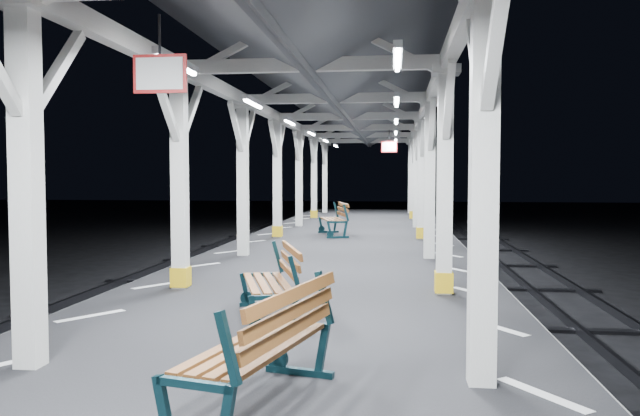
# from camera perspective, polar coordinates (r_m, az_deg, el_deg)

# --- Properties ---
(ground) EXTENTS (120.00, 120.00, 0.00)m
(ground) POSITION_cam_1_polar(r_m,az_deg,el_deg) (7.83, -3.11, -17.49)
(ground) COLOR black
(ground) RESTS_ON ground
(platform) EXTENTS (6.00, 50.00, 1.00)m
(platform) POSITION_cam_1_polar(r_m,az_deg,el_deg) (7.67, -3.12, -13.99)
(platform) COLOR black
(platform) RESTS_ON ground
(hazard_stripes_left) EXTENTS (1.00, 48.00, 0.01)m
(hazard_stripes_left) POSITION_cam_1_polar(r_m,az_deg,el_deg) (8.32, -20.23, -9.25)
(hazard_stripes_left) COLOR silver
(hazard_stripes_left) RESTS_ON platform
(hazard_stripes_right) EXTENTS (1.00, 48.00, 0.01)m
(hazard_stripes_right) POSITION_cam_1_polar(r_m,az_deg,el_deg) (7.53, 15.89, -10.46)
(hazard_stripes_right) COLOR silver
(hazard_stripes_right) RESTS_ON platform
(canopy) EXTENTS (5.40, 49.00, 4.65)m
(canopy) POSITION_cam_1_polar(r_m,az_deg,el_deg) (7.55, -3.24, 16.92)
(canopy) COLOR silver
(canopy) RESTS_ON platform
(bench_near) EXTENTS (1.03, 1.83, 0.94)m
(bench_near) POSITION_cam_1_polar(r_m,az_deg,el_deg) (4.70, -4.74, -12.28)
(bench_near) COLOR #0C272F
(bench_near) RESTS_ON platform
(bench_mid) EXTENTS (1.06, 1.74, 0.89)m
(bench_mid) POSITION_cam_1_polar(r_m,az_deg,el_deg) (7.60, -4.11, -6.63)
(bench_mid) COLOR #0C272F
(bench_mid) RESTS_ON platform
(bench_far) EXTENTS (1.07, 1.85, 0.95)m
(bench_far) POSITION_cam_1_polar(r_m,az_deg,el_deg) (18.16, 1.50, -0.94)
(bench_far) COLOR #0C272F
(bench_far) RESTS_ON platform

